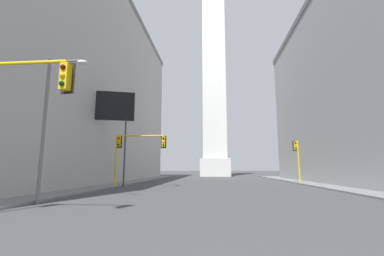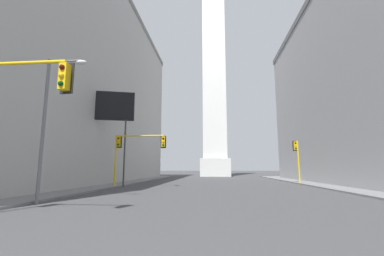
% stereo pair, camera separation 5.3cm
% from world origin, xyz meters
% --- Properties ---
extents(sidewalk_left, '(5.00, 77.12, 0.15)m').
position_xyz_m(sidewalk_left, '(-12.81, 23.14, 0.07)').
color(sidewalk_left, slate).
rests_on(sidewalk_left, ground_plane).
extents(sidewalk_right, '(5.00, 77.12, 0.15)m').
position_xyz_m(sidewalk_right, '(12.81, 23.14, 0.07)').
color(sidewalk_right, slate).
rests_on(sidewalk_right, ground_plane).
extents(building_left, '(22.80, 57.56, 28.44)m').
position_xyz_m(building_left, '(-24.28, 31.26, 14.23)').
color(building_left, '#B2AFAA').
rests_on(building_left, ground_plane).
extents(obelisk, '(7.32, 7.32, 66.45)m').
position_xyz_m(obelisk, '(0.00, 64.26, 32.12)').
color(obelisk, silver).
rests_on(obelisk, ground_plane).
extents(traffic_light_mid_left, '(5.62, 0.53, 5.52)m').
position_xyz_m(traffic_light_mid_left, '(-8.79, 25.95, 4.23)').
color(traffic_light_mid_left, yellow).
rests_on(traffic_light_mid_left, ground_plane).
extents(traffic_light_mid_right, '(0.78, 0.51, 5.57)m').
position_xyz_m(traffic_light_mid_right, '(10.54, 33.73, 3.68)').
color(traffic_light_mid_right, yellow).
rests_on(traffic_light_mid_right, ground_plane).
extents(street_lamp, '(2.48, 0.36, 8.58)m').
position_xyz_m(street_lamp, '(-9.74, 13.29, 5.19)').
color(street_lamp, slate).
rests_on(street_lamp, ground_plane).
extents(billboard_sign, '(5.16, 1.62, 10.43)m').
position_xyz_m(billboard_sign, '(-11.57, 25.92, 8.41)').
color(billboard_sign, '#3F3F42').
rests_on(billboard_sign, ground_plane).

